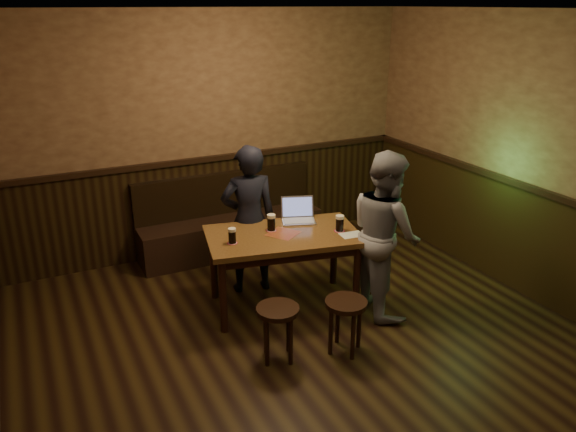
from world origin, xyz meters
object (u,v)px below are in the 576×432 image
at_px(pub_table, 283,243).
at_px(person_suit, 249,220).
at_px(bench, 230,227).
at_px(pint_mid, 271,222).
at_px(pint_right, 340,223).
at_px(pint_left, 232,236).
at_px(laptop, 298,215).
at_px(person_grey, 385,233).
at_px(stool_right, 346,311).
at_px(stool_left, 278,318).

xyz_separation_m(pub_table, person_suit, (-0.15, 0.48, 0.11)).
xyz_separation_m(bench, pint_mid, (-0.07, -1.35, 0.55)).
bearing_deg(person_suit, pub_table, 117.34).
bearing_deg(pint_right, pint_left, 169.83).
distance_m(pub_table, laptop, 0.41).
distance_m(pint_mid, person_grey, 1.09).
bearing_deg(pint_right, person_suit, 135.47).
xyz_separation_m(pint_mid, laptop, (0.36, 0.13, -0.02)).
bearing_deg(laptop, stool_right, -77.39).
bearing_deg(stool_left, laptop, 55.14).
bearing_deg(stool_left, bench, 79.17).
xyz_separation_m(bench, stool_left, (-0.43, -2.26, 0.08)).
bearing_deg(bench, laptop, -76.64).
bearing_deg(pint_mid, pint_left, -164.92).
xyz_separation_m(stool_left, pint_left, (-0.08, 0.79, 0.46)).
bearing_deg(stool_right, pub_table, 98.12).
bearing_deg(laptop, bench, 123.40).
height_order(pint_left, pint_right, pint_right).
bearing_deg(pint_right, pub_table, 160.36).
bearing_deg(laptop, person_grey, -32.38).
bearing_deg(person_suit, bench, -89.40).
height_order(bench, pub_table, bench).
height_order(pub_table, person_suit, person_suit).
xyz_separation_m(bench, pub_table, (0.00, -1.47, 0.36)).
relative_size(pint_left, pint_right, 0.92).
bearing_deg(person_grey, pint_right, 56.86).
xyz_separation_m(bench, person_grey, (0.85, -1.94, 0.49)).
bearing_deg(person_suit, pint_right, 144.89).
bearing_deg(person_grey, person_suit, 54.79).
bearing_deg(bench, person_suit, -98.82).
bearing_deg(pint_right, stool_left, -147.56).
xyz_separation_m(pub_table, stool_left, (-0.43, -0.79, -0.28)).
distance_m(stool_left, pint_right, 1.22).
distance_m(stool_left, person_grey, 1.38).
height_order(pint_right, laptop, laptop).
bearing_deg(pint_mid, person_suit, 103.92).
relative_size(bench, pint_left, 14.76).
height_order(pub_table, laptop, laptop).
xyz_separation_m(pint_left, pint_mid, (0.45, 0.12, 0.01)).
distance_m(pub_table, stool_right, 1.00).
relative_size(bench, pint_mid, 13.24).
bearing_deg(person_suit, pint_left, 62.11).
bearing_deg(stool_right, pint_right, 63.21).
height_order(pub_table, pint_left, pint_left).
distance_m(stool_right, pint_right, 0.97).
bearing_deg(bench, stool_right, -86.80).
xyz_separation_m(stool_right, pint_left, (-0.65, 0.94, 0.46)).
height_order(bench, pint_right, bench).
xyz_separation_m(pint_right, person_grey, (0.33, -0.29, -0.06)).
xyz_separation_m(laptop, person_suit, (-0.44, 0.23, -0.06)).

